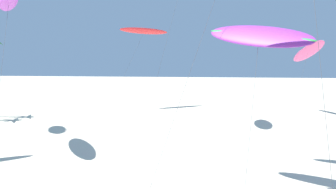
# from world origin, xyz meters

# --- Properties ---
(flying_kite_3) EXTENTS (5.91, 12.22, 11.04)m
(flying_kite_3) POSITION_xyz_m (-11.75, 29.76, 10.33)
(flying_kite_3) COLOR purple
(flying_kite_3) RESTS_ON ground
(flying_kite_4) EXTENTS (5.71, 6.52, 8.40)m
(flying_kite_4) POSITION_xyz_m (5.10, 23.92, 7.43)
(flying_kite_4) COLOR purple
(flying_kite_4) RESTS_ON ground
(flying_kite_7) EXTENTS (7.08, 5.85, 10.62)m
(flying_kite_7) POSITION_xyz_m (-7.81, 56.01, 10.02)
(flying_kite_7) COLOR red
(flying_kite_7) RESTS_ON ground
(flying_kite_8) EXTENTS (3.65, 8.54, 8.73)m
(flying_kite_8) POSITION_xyz_m (12.24, 51.90, 7.15)
(flying_kite_8) COLOR #EA5193
(flying_kite_8) RESTS_ON ground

